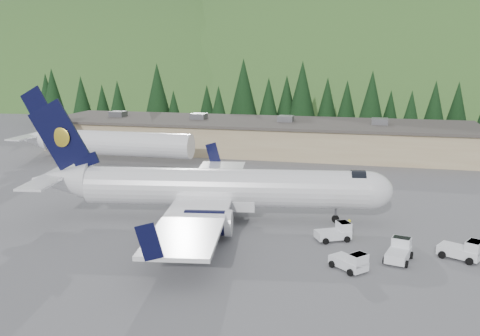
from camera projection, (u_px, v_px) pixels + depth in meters
name	position (u px, v px, depth m)	size (l,w,h in m)	color
ground	(226.00, 220.00, 52.89)	(600.00, 600.00, 0.00)	slate
airliner	(215.00, 189.00, 52.31)	(35.72, 33.67, 11.86)	white
second_airliner	(102.00, 142.00, 78.83)	(27.50, 11.00, 10.05)	white
baggage_tug_a	(336.00, 232.00, 47.02)	(3.36, 2.80, 1.60)	white
baggage_tug_b	(464.00, 250.00, 42.57)	(3.59, 2.98, 1.71)	white
baggage_tug_c	(399.00, 251.00, 42.47)	(2.47, 3.38, 1.65)	white
terminal_building	(256.00, 136.00, 89.60)	(71.00, 17.00, 6.10)	tan
baggage_tug_d	(351.00, 262.00, 40.40)	(3.12, 3.01, 1.54)	white
ramp_worker	(349.00, 228.00, 47.90)	(0.59, 0.39, 1.63)	yellow
tree_line	(283.00, 99.00, 110.21)	(114.40, 16.43, 13.88)	black
hills	(447.00, 265.00, 255.11)	(614.00, 330.00, 300.00)	#2F5620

